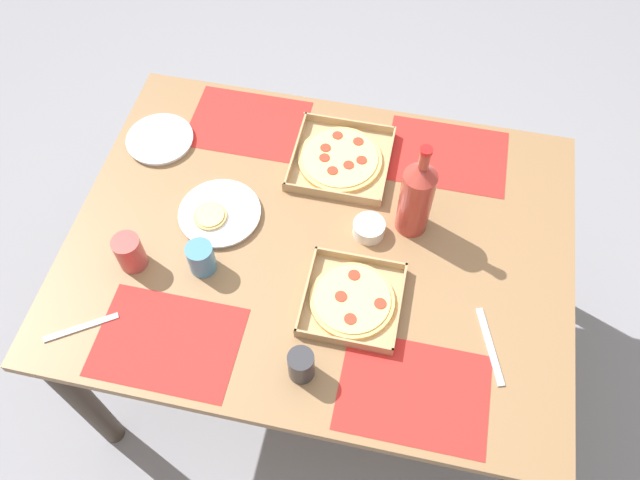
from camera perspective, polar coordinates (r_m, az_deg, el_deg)
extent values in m
plane|color=gray|center=(2.42, 0.00, -9.53)|extent=(6.00, 6.00, 0.00)
cylinder|color=#3F3328|center=(2.09, -20.55, -13.30)|extent=(0.07, 0.07, 0.71)
cylinder|color=#3F3328|center=(2.47, -12.22, 6.71)|extent=(0.07, 0.07, 0.71)
cylinder|color=#3F3328|center=(2.37, 17.59, 1.58)|extent=(0.07, 0.07, 0.71)
cube|color=#936D47|center=(1.77, 0.00, -0.26)|extent=(1.38, 1.05, 0.03)
cube|color=red|center=(1.66, -13.54, -8.87)|extent=(0.36, 0.26, 0.00)
cube|color=red|center=(1.58, 8.42, -13.36)|extent=(0.36, 0.26, 0.00)
cube|color=red|center=(2.04, -6.46, 10.37)|extent=(0.36, 0.26, 0.00)
cube|color=red|center=(1.97, 11.30, 7.46)|extent=(0.36, 0.26, 0.00)
cube|color=tan|center=(1.66, 2.89, -5.56)|extent=(0.25, 0.25, 0.01)
cube|color=tan|center=(1.65, -1.28, -4.49)|extent=(0.01, 0.25, 0.03)
cube|color=tan|center=(1.64, 7.15, -6.04)|extent=(0.01, 0.25, 0.03)
cube|color=tan|center=(1.59, 2.09, -9.12)|extent=(0.25, 0.01, 0.03)
cube|color=tan|center=(1.70, 3.67, -1.68)|extent=(0.25, 0.01, 0.03)
cylinder|color=#E0B76B|center=(1.65, 2.90, -5.42)|extent=(0.22, 0.22, 0.01)
cylinder|color=#EFD67F|center=(1.65, 2.91, -5.29)|extent=(0.20, 0.20, 0.00)
cylinder|color=red|center=(1.64, 5.43, -5.70)|extent=(0.03, 0.03, 0.00)
cylinder|color=red|center=(1.68, 3.08, -3.16)|extent=(0.03, 0.03, 0.00)
cylinder|color=red|center=(1.64, 1.89, -5.08)|extent=(0.03, 0.03, 0.00)
cylinder|color=red|center=(1.62, 2.73, -7.09)|extent=(0.03, 0.03, 0.00)
cube|color=tan|center=(1.92, 1.92, 7.07)|extent=(0.29, 0.29, 0.01)
cube|color=tan|center=(1.92, -2.20, 8.08)|extent=(0.01, 0.29, 0.03)
cube|color=tan|center=(1.90, 6.11, 6.70)|extent=(0.01, 0.29, 0.03)
cube|color=tan|center=(1.82, 1.09, 4.11)|extent=(0.29, 0.01, 0.03)
cube|color=tan|center=(2.00, 2.72, 10.42)|extent=(0.29, 0.01, 0.03)
cylinder|color=#E0B76B|center=(1.91, 1.93, 7.24)|extent=(0.25, 0.25, 0.01)
cylinder|color=#EFD67F|center=(1.91, 1.93, 7.39)|extent=(0.23, 0.23, 0.00)
cylinder|color=red|center=(1.90, 3.76, 7.18)|extent=(0.03, 0.03, 0.00)
cylinder|color=red|center=(1.95, 3.46, 8.84)|extent=(0.03, 0.03, 0.00)
cylinder|color=red|center=(1.96, 1.58, 9.38)|extent=(0.03, 0.03, 0.00)
cylinder|color=red|center=(1.93, 0.49, 8.29)|extent=(0.03, 0.03, 0.00)
cylinder|color=red|center=(1.90, 0.40, 7.41)|extent=(0.03, 0.03, 0.00)
cylinder|color=red|center=(1.87, 1.13, 6.25)|extent=(0.03, 0.03, 0.00)
cylinder|color=red|center=(1.89, 2.59, 6.75)|extent=(0.03, 0.03, 0.00)
cylinder|color=white|center=(1.82, -8.98, 2.31)|extent=(0.23, 0.23, 0.01)
cylinder|color=white|center=(1.81, -9.01, 2.45)|extent=(0.23, 0.23, 0.01)
cylinder|color=#E0B76B|center=(1.80, -9.82, 2.17)|extent=(0.09, 0.09, 0.01)
cylinder|color=#EFD67F|center=(1.80, -9.85, 2.28)|extent=(0.08, 0.08, 0.00)
cylinder|color=white|center=(2.03, -14.17, 8.68)|extent=(0.20, 0.20, 0.01)
cylinder|color=white|center=(2.02, -14.21, 8.83)|extent=(0.20, 0.20, 0.01)
cylinder|color=#B2382D|center=(1.71, 8.57, 3.43)|extent=(0.09, 0.09, 0.22)
cone|color=#B2382D|center=(1.61, 9.14, 6.10)|extent=(0.09, 0.09, 0.04)
cylinder|color=#B2382D|center=(1.58, 9.36, 7.13)|extent=(0.03, 0.03, 0.06)
cylinder|color=red|center=(1.55, 9.54, 7.92)|extent=(0.03, 0.03, 0.01)
cylinder|color=#BF4742|center=(1.75, -16.73, -1.08)|extent=(0.07, 0.07, 0.11)
cylinder|color=teal|center=(1.70, -10.63, -1.60)|extent=(0.07, 0.07, 0.09)
cylinder|color=#333338|center=(1.54, -1.71, -11.17)|extent=(0.06, 0.06, 0.09)
cylinder|color=white|center=(1.76, 4.41, 1.05)|extent=(0.09, 0.09, 0.04)
cube|color=#B7B7BC|center=(1.66, 15.02, -9.18)|extent=(0.09, 0.20, 0.00)
cube|color=#B7B7BC|center=(1.74, -20.66, -7.37)|extent=(0.17, 0.12, 0.00)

